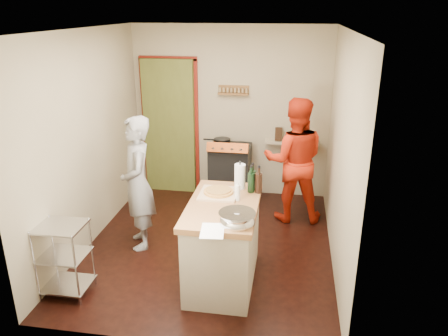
{
  "coord_description": "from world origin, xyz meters",
  "views": [
    {
      "loc": [
        0.95,
        -4.75,
        2.83
      ],
      "look_at": [
        0.18,
        0.0,
        1.04
      ],
      "focal_mm": 35.0,
      "sensor_mm": 36.0,
      "label": 1
    }
  ],
  "objects_px": {
    "stove": "(230,172)",
    "wire_shelving": "(64,256)",
    "person_red": "(294,160)",
    "person_stripe": "(138,184)",
    "island": "(224,241)"
  },
  "relations": [
    {
      "from": "wire_shelving",
      "to": "person_red",
      "type": "relative_size",
      "value": 0.46
    },
    {
      "from": "person_stripe",
      "to": "person_red",
      "type": "relative_size",
      "value": 0.96
    },
    {
      "from": "island",
      "to": "person_red",
      "type": "xyz_separation_m",
      "value": [
        0.71,
        1.64,
        0.38
      ]
    },
    {
      "from": "wire_shelving",
      "to": "person_stripe",
      "type": "height_order",
      "value": "person_stripe"
    },
    {
      "from": "island",
      "to": "person_stripe",
      "type": "bearing_deg",
      "value": 152.43
    },
    {
      "from": "wire_shelving",
      "to": "stove",
      "type": "bearing_deg",
      "value": 63.15
    },
    {
      "from": "stove",
      "to": "person_red",
      "type": "xyz_separation_m",
      "value": [
        0.95,
        -0.5,
        0.41
      ]
    },
    {
      "from": "wire_shelving",
      "to": "island",
      "type": "distance_m",
      "value": 1.65
    },
    {
      "from": "stove",
      "to": "wire_shelving",
      "type": "relative_size",
      "value": 1.26
    },
    {
      "from": "stove",
      "to": "island",
      "type": "distance_m",
      "value": 2.15
    },
    {
      "from": "stove",
      "to": "wire_shelving",
      "type": "height_order",
      "value": "stove"
    },
    {
      "from": "island",
      "to": "person_red",
      "type": "height_order",
      "value": "person_red"
    },
    {
      "from": "island",
      "to": "person_stripe",
      "type": "relative_size",
      "value": 0.82
    },
    {
      "from": "stove",
      "to": "wire_shelving",
      "type": "bearing_deg",
      "value": -116.85
    },
    {
      "from": "stove",
      "to": "person_stripe",
      "type": "bearing_deg",
      "value": -120.36
    }
  ]
}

